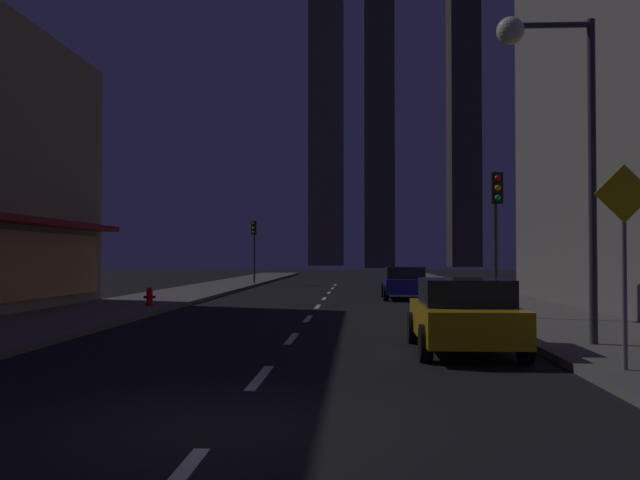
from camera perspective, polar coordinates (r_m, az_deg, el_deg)
ground_plane at (r=39.79m, az=0.89°, el=-4.17°), size 78.00×136.00×0.10m
sidewalk_right at (r=40.14m, az=10.95°, el=-3.94°), size 4.00×76.00×0.15m
sidewalk_left at (r=40.66m, az=-9.04°, el=-3.92°), size 4.00×76.00×0.15m
lane_marking_center at (r=26.63m, az=-0.20°, el=-5.42°), size 0.16×43.80×0.01m
skyscraper_distant_tall at (r=162.44m, az=0.51°, el=8.80°), size 7.77×8.17×61.25m
skyscraper_distant_mid at (r=124.61m, az=4.79°, el=10.80°), size 5.19×5.41×56.39m
skyscraper_distant_short at (r=145.27m, az=11.52°, el=12.75°), size 5.74×8.56×74.62m
car_parked_near at (r=14.22m, az=11.55°, el=-5.94°), size 1.98×4.24×1.45m
car_parked_far at (r=31.64m, az=6.86°, el=-3.44°), size 1.98×4.24×1.45m
fire_hydrant_far_left at (r=25.87m, az=-13.63°, el=-4.51°), size 0.42×0.30×0.65m
traffic_light_near_right at (r=20.87m, az=14.09°, el=2.26°), size 0.32×0.48×4.20m
traffic_light_far_left at (r=47.83m, az=-5.36°, el=0.19°), size 0.32×0.48×4.20m
street_lamp_right at (r=15.14m, az=18.12°, el=10.84°), size 1.96×0.56×6.58m
pedestrian_crossing_sign at (r=11.76m, az=23.40°, el=-0.59°), size 0.91×0.08×3.15m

